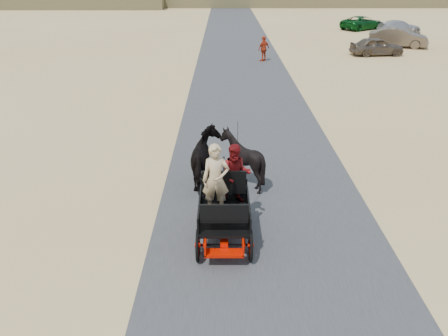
{
  "coord_description": "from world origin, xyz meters",
  "views": [
    {
      "loc": [
        -1.15,
        -11.17,
        6.36
      ],
      "look_at": [
        -1.13,
        -0.26,
        1.2
      ],
      "focal_mm": 35.0,
      "sensor_mm": 36.0,
      "label": 1
    }
  ],
  "objects_px": {
    "car_a": "(377,46)",
    "car_d": "(362,23)",
    "car_b": "(398,37)",
    "car_c": "(399,27)",
    "horse_right": "(242,159)",
    "pedestrian": "(264,49)",
    "carriage": "(224,225)",
    "horse_left": "(206,159)"
  },
  "relations": [
    {
      "from": "pedestrian",
      "to": "car_d",
      "type": "height_order",
      "value": "pedestrian"
    },
    {
      "from": "horse_right",
      "to": "carriage",
      "type": "bearing_deg",
      "value": 79.61
    },
    {
      "from": "horse_left",
      "to": "car_d",
      "type": "xyz_separation_m",
      "value": [
        14.91,
        34.89,
        -0.18
      ]
    },
    {
      "from": "car_b",
      "to": "car_c",
      "type": "relative_size",
      "value": 1.09
    },
    {
      "from": "horse_right",
      "to": "car_d",
      "type": "height_order",
      "value": "horse_right"
    },
    {
      "from": "horse_left",
      "to": "car_d",
      "type": "bearing_deg",
      "value": -113.14
    },
    {
      "from": "car_b",
      "to": "car_c",
      "type": "xyz_separation_m",
      "value": [
        2.88,
        7.54,
        -0.15
      ]
    },
    {
      "from": "horse_right",
      "to": "car_c",
      "type": "distance_m",
      "value": 36.17
    },
    {
      "from": "carriage",
      "to": "car_d",
      "type": "distance_m",
      "value": 40.52
    },
    {
      "from": "horse_left",
      "to": "pedestrian",
      "type": "distance_m",
      "value": 19.17
    },
    {
      "from": "car_a",
      "to": "carriage",
      "type": "bearing_deg",
      "value": 148.4
    },
    {
      "from": "car_d",
      "to": "car_b",
      "type": "bearing_deg",
      "value": 146.3
    },
    {
      "from": "car_b",
      "to": "horse_right",
      "type": "bearing_deg",
      "value": 170.27
    },
    {
      "from": "pedestrian",
      "to": "car_c",
      "type": "relative_size",
      "value": 0.41
    },
    {
      "from": "carriage",
      "to": "horse_right",
      "type": "height_order",
      "value": "horse_right"
    },
    {
      "from": "horse_left",
      "to": "car_d",
      "type": "distance_m",
      "value": 37.94
    },
    {
      "from": "car_a",
      "to": "car_d",
      "type": "xyz_separation_m",
      "value": [
        2.9,
        13.9,
        0.0
      ]
    },
    {
      "from": "carriage",
      "to": "car_a",
      "type": "height_order",
      "value": "car_a"
    },
    {
      "from": "carriage",
      "to": "car_b",
      "type": "xyz_separation_m",
      "value": [
        14.34,
        27.56,
        0.41
      ]
    },
    {
      "from": "pedestrian",
      "to": "car_d",
      "type": "bearing_deg",
      "value": -165.73
    },
    {
      "from": "horse_right",
      "to": "pedestrian",
      "type": "xyz_separation_m",
      "value": [
        2.27,
        18.87,
        0.01
      ]
    },
    {
      "from": "carriage",
      "to": "car_c",
      "type": "bearing_deg",
      "value": 63.87
    },
    {
      "from": "horse_right",
      "to": "car_a",
      "type": "bearing_deg",
      "value": -117.48
    },
    {
      "from": "car_b",
      "to": "car_c",
      "type": "bearing_deg",
      "value": -1.33
    },
    {
      "from": "horse_right",
      "to": "car_a",
      "type": "relative_size",
      "value": 0.44
    },
    {
      "from": "horse_left",
      "to": "horse_right",
      "type": "xyz_separation_m",
      "value": [
        1.1,
        0.0,
        0.0
      ]
    },
    {
      "from": "horse_left",
      "to": "pedestrian",
      "type": "height_order",
      "value": "pedestrian"
    },
    {
      "from": "car_a",
      "to": "car_b",
      "type": "relative_size",
      "value": 0.84
    },
    {
      "from": "car_a",
      "to": "car_d",
      "type": "height_order",
      "value": "car_d"
    },
    {
      "from": "pedestrian",
      "to": "car_c",
      "type": "height_order",
      "value": "pedestrian"
    },
    {
      "from": "horse_right",
      "to": "car_b",
      "type": "height_order",
      "value": "horse_right"
    },
    {
      "from": "car_a",
      "to": "car_b",
      "type": "distance_m",
      "value": 4.58
    },
    {
      "from": "car_c",
      "to": "car_d",
      "type": "relative_size",
      "value": 0.89
    },
    {
      "from": "carriage",
      "to": "pedestrian",
      "type": "bearing_deg",
      "value": 82.65
    },
    {
      "from": "pedestrian",
      "to": "carriage",
      "type": "bearing_deg",
      "value": 42.69
    },
    {
      "from": "horse_left",
      "to": "car_c",
      "type": "xyz_separation_m",
      "value": [
        17.76,
        32.1,
        -0.23
      ]
    },
    {
      "from": "car_d",
      "to": "horse_right",
      "type": "bearing_deg",
      "value": 124.86
    },
    {
      "from": "car_b",
      "to": "horse_left",
      "type": "bearing_deg",
      "value": 168.36
    },
    {
      "from": "carriage",
      "to": "car_b",
      "type": "distance_m",
      "value": 31.07
    },
    {
      "from": "horse_left",
      "to": "car_a",
      "type": "height_order",
      "value": "horse_left"
    },
    {
      "from": "car_d",
      "to": "pedestrian",
      "type": "bearing_deg",
      "value": 110.69
    },
    {
      "from": "carriage",
      "to": "horse_right",
      "type": "xyz_separation_m",
      "value": [
        0.55,
        3.0,
        0.49
      ]
    }
  ]
}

